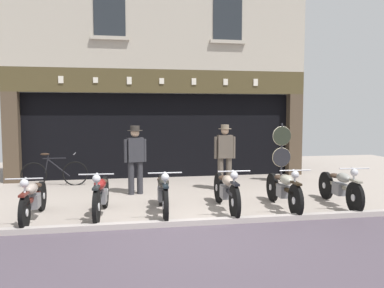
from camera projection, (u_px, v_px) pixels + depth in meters
ground at (202, 248)px, 5.89m from camera, size 21.06×22.00×0.18m
shop_facade at (157, 120)px, 13.56m from camera, size 9.36×4.42×6.59m
motorcycle_far_left at (33, 198)px, 7.25m from camera, size 0.62×1.96×0.89m
motorcycle_left at (101, 194)px, 7.53m from camera, size 0.62×1.99×0.93m
motorcycle_center_left at (163, 192)px, 7.71m from camera, size 0.62×2.08×0.92m
motorcycle_center at (226, 190)px, 7.91m from camera, size 0.62×2.11×0.93m
motorcycle_center_right at (284, 189)px, 8.08m from camera, size 0.62×2.01×0.92m
motorcycle_right at (340, 187)px, 8.33m from camera, size 0.62×1.95×0.91m
salesman_left at (135, 156)px, 9.49m from camera, size 0.55×0.36×1.69m
shopkeeper_center at (225, 154)px, 9.96m from camera, size 0.56×0.34×1.71m
tyre_sign_pole at (282, 147)px, 11.20m from camera, size 0.57×0.06×1.71m
advert_board_near at (115, 121)px, 11.76m from camera, size 0.68×0.03×0.93m
advert_board_far at (71, 120)px, 11.53m from camera, size 0.73×0.03×1.04m
leaning_bicycle at (54, 173)px, 10.60m from camera, size 1.77×0.50×0.93m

